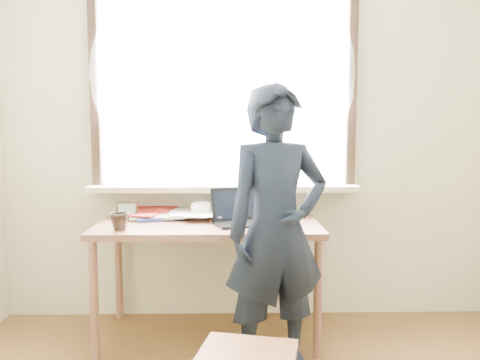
{
  "coord_description": "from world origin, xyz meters",
  "views": [
    {
      "loc": [
        -0.16,
        -1.28,
        1.32
      ],
      "look_at": [
        -0.11,
        0.95,
        1.09
      ],
      "focal_mm": 35.0,
      "sensor_mm": 36.0,
      "label": 1
    }
  ],
  "objects_px": {
    "desk": "(209,234)",
    "mug_dark": "(120,222)",
    "laptop": "(239,215)",
    "mug_white": "(201,210)",
    "person": "(277,231)"
  },
  "relations": [
    {
      "from": "mug_white",
      "to": "laptop",
      "type": "bearing_deg",
      "value": -36.67
    },
    {
      "from": "mug_white",
      "to": "mug_dark",
      "type": "distance_m",
      "value": 0.58
    },
    {
      "from": "mug_white",
      "to": "mug_dark",
      "type": "relative_size",
      "value": 1.22
    },
    {
      "from": "desk",
      "to": "laptop",
      "type": "bearing_deg",
      "value": -10.49
    },
    {
      "from": "laptop",
      "to": "person",
      "type": "bearing_deg",
      "value": -64.61
    },
    {
      "from": "desk",
      "to": "person",
      "type": "distance_m",
      "value": 0.6
    },
    {
      "from": "desk",
      "to": "mug_dark",
      "type": "relative_size",
      "value": 12.78
    },
    {
      "from": "laptop",
      "to": "mug_dark",
      "type": "bearing_deg",
      "value": -165.17
    },
    {
      "from": "person",
      "to": "mug_white",
      "type": "bearing_deg",
      "value": 110.78
    },
    {
      "from": "laptop",
      "to": "mug_dark",
      "type": "distance_m",
      "value": 0.72
    },
    {
      "from": "mug_white",
      "to": "desk",
      "type": "bearing_deg",
      "value": -69.44
    },
    {
      "from": "desk",
      "to": "person",
      "type": "bearing_deg",
      "value": -48.98
    },
    {
      "from": "desk",
      "to": "person",
      "type": "height_order",
      "value": "person"
    },
    {
      "from": "laptop",
      "to": "mug_dark",
      "type": "relative_size",
      "value": 3.5
    },
    {
      "from": "laptop",
      "to": "person",
      "type": "height_order",
      "value": "person"
    }
  ]
}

